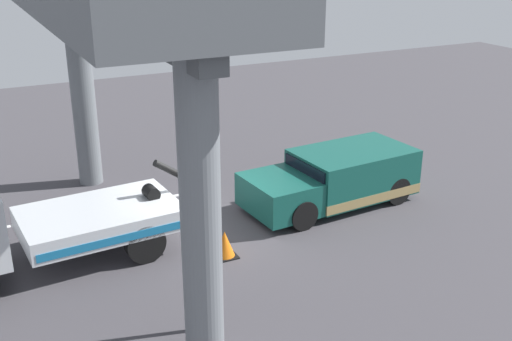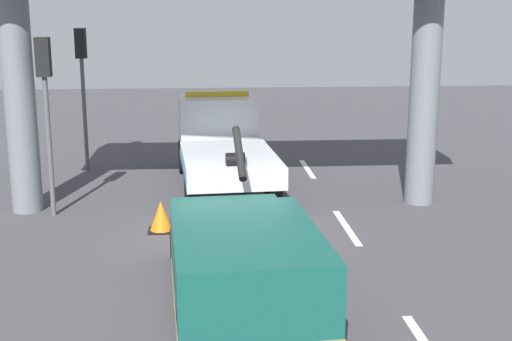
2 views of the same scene
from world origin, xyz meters
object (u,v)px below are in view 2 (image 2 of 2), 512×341
at_px(tow_truck_white, 222,140).
at_px(traffic_cone_orange, 161,217).
at_px(towed_van_green, 241,265).
at_px(traffic_light_near, 45,87).
at_px(traffic_light_far, 82,68).

xyz_separation_m(tow_truck_white, traffic_cone_orange, (-4.60, 1.50, -0.87)).
distance_m(tow_truck_white, towed_van_green, 8.93).
bearing_deg(traffic_cone_orange, tow_truck_white, -18.01).
bearing_deg(traffic_cone_orange, towed_van_green, -160.16).
relative_size(traffic_light_near, traffic_cone_orange, 6.15).
xyz_separation_m(towed_van_green, traffic_light_near, (5.77, 4.23, 2.31)).
bearing_deg(traffic_light_near, tow_truck_white, -52.90).
height_order(towed_van_green, traffic_light_far, traffic_light_far).
bearing_deg(traffic_light_far, tow_truck_white, -113.94).
xyz_separation_m(tow_truck_white, traffic_light_near, (-3.15, 4.17, 1.89)).
bearing_deg(traffic_cone_orange, traffic_light_near, 61.40).
height_order(tow_truck_white, towed_van_green, tow_truck_white).
distance_m(tow_truck_white, traffic_light_far, 4.96).
relative_size(towed_van_green, traffic_cone_orange, 7.74).
bearing_deg(traffic_cone_orange, traffic_light_far, 22.46).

